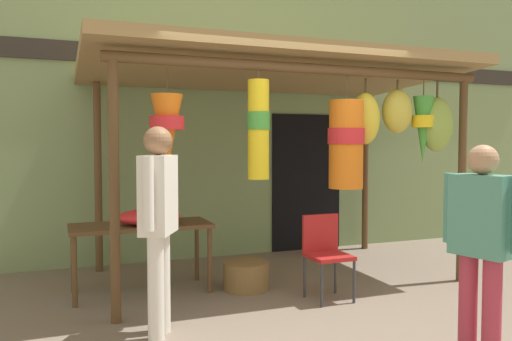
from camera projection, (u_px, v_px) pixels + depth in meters
The scene contains 9 objects.
ground_plane at pixel (283, 302), 5.03m from camera, with size 30.00×30.00×0.00m, color #756656.
shop_facade at pixel (215, 100), 7.11m from camera, with size 12.43×0.29×4.37m.
market_stall_canopy at pixel (289, 88), 5.76m from camera, with size 4.32×2.46×2.55m.
display_table at pixel (141, 231), 5.33m from camera, with size 1.44×0.64×0.73m.
flower_heap_on_table at pixel (150, 217), 5.28m from camera, with size 0.65×0.46×0.16m.
folding_chair at pixel (325, 249), 5.15m from camera, with size 0.40×0.40×0.84m.
wicker_basket_by_table at pixel (246, 276), 5.47m from camera, with size 0.49×0.49×0.30m, color brown.
vendor_in_orange at pixel (158, 213), 4.09m from camera, with size 0.38×0.54×1.70m.
customer_foreground at pixel (481, 236), 3.60m from camera, with size 0.32×0.58×1.55m.
Camera 1 is at (-2.04, -4.53, 1.55)m, focal length 35.77 mm.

